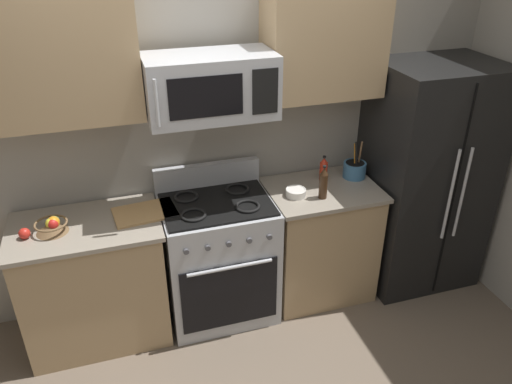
# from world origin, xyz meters

# --- Properties ---
(ground_plane) EXTENTS (16.00, 16.00, 0.00)m
(ground_plane) POSITION_xyz_m (0.00, 0.00, 0.00)
(ground_plane) COLOR #6B5B4C
(wall_back) EXTENTS (8.00, 0.10, 2.60)m
(wall_back) POSITION_xyz_m (0.00, 1.07, 1.30)
(wall_back) COLOR #9E998E
(wall_back) RESTS_ON ground
(counter_left) EXTENTS (0.95, 0.61, 0.91)m
(counter_left) POSITION_xyz_m (-0.86, 0.70, 0.46)
(counter_left) COLOR tan
(counter_left) RESTS_ON ground
(range_oven) EXTENTS (0.76, 0.65, 1.09)m
(range_oven) POSITION_xyz_m (-0.00, 0.70, 0.47)
(range_oven) COLOR #B2B5BA
(range_oven) RESTS_ON ground
(counter_right) EXTENTS (0.79, 0.61, 0.91)m
(counter_right) POSITION_xyz_m (0.79, 0.70, 0.46)
(counter_right) COLOR tan
(counter_right) RESTS_ON ground
(refrigerator) EXTENTS (0.85, 0.72, 1.75)m
(refrigerator) POSITION_xyz_m (1.63, 0.68, 0.88)
(refrigerator) COLOR black
(refrigerator) RESTS_ON ground
(microwave) EXTENTS (0.79, 0.44, 0.39)m
(microwave) POSITION_xyz_m (-0.00, 0.72, 1.72)
(microwave) COLOR #B2B5BA
(upper_cabinets_left) EXTENTS (0.94, 0.34, 0.72)m
(upper_cabinets_left) POSITION_xyz_m (-0.87, 0.85, 1.91)
(upper_cabinets_left) COLOR tan
(upper_cabinets_right) EXTENTS (0.78, 0.34, 0.72)m
(upper_cabinets_right) POSITION_xyz_m (0.79, 0.85, 1.91)
(upper_cabinets_right) COLOR tan
(utensil_crock) EXTENTS (0.17, 0.17, 0.30)m
(utensil_crock) POSITION_xyz_m (1.08, 0.79, 0.97)
(utensil_crock) COLOR teal
(utensil_crock) RESTS_ON counter_right
(fruit_basket) EXTENTS (0.20, 0.20, 0.10)m
(fruit_basket) POSITION_xyz_m (-1.04, 0.67, 0.95)
(fruit_basket) COLOR brown
(fruit_basket) RESTS_ON counter_left
(apple_loose) EXTENTS (0.07, 0.07, 0.07)m
(apple_loose) POSITION_xyz_m (-1.20, 0.64, 0.94)
(apple_loose) COLOR red
(apple_loose) RESTS_ON counter_left
(cutting_board) EXTENTS (0.43, 0.31, 0.02)m
(cutting_board) POSITION_xyz_m (-0.48, 0.72, 0.92)
(cutting_board) COLOR tan
(cutting_board) RESTS_ON counter_left
(bottle_soy) EXTENTS (0.06, 0.06, 0.25)m
(bottle_soy) POSITION_xyz_m (0.72, 0.57, 1.02)
(bottle_soy) COLOR #382314
(bottle_soy) RESTS_ON counter_right
(bottle_hot_sauce) EXTENTS (0.06, 0.06, 0.19)m
(bottle_hot_sauce) POSITION_xyz_m (0.84, 0.82, 1.00)
(bottle_hot_sauce) COLOR red
(bottle_hot_sauce) RESTS_ON counter_right
(prep_bowl) EXTENTS (0.14, 0.14, 0.05)m
(prep_bowl) POSITION_xyz_m (0.56, 0.65, 0.94)
(prep_bowl) COLOR white
(prep_bowl) RESTS_ON counter_right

